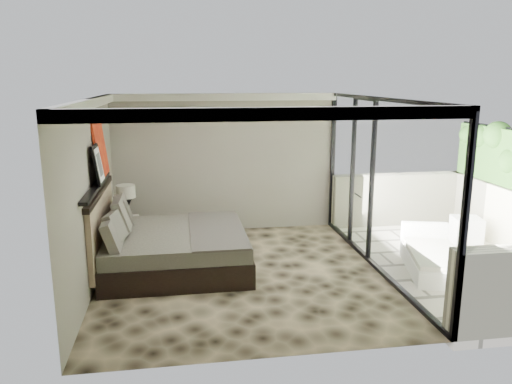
{
  "coord_description": "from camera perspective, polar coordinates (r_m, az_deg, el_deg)",
  "views": [
    {
      "loc": [
        -0.94,
        -7.49,
        3.08
      ],
      "look_at": [
        0.3,
        0.4,
        1.26
      ],
      "focal_mm": 35.0,
      "sensor_mm": 36.0,
      "label": 1
    }
  ],
  "objects": [
    {
      "name": "floor",
      "position": [
        8.15,
        -1.65,
        -9.39
      ],
      "size": [
        5.0,
        5.0,
        0.0
      ],
      "primitive_type": "plane",
      "color": "black",
      "rests_on": "ground"
    },
    {
      "name": "nightstand",
      "position": [
        9.81,
        -14.61,
        -4.47
      ],
      "size": [
        0.56,
        0.56,
        0.47
      ],
      "primitive_type": "cube",
      "rotation": [
        0.0,
        0.0,
        0.2
      ],
      "color": "black",
      "rests_on": "floor"
    },
    {
      "name": "left_wall",
      "position": [
        7.79,
        -18.3,
        -0.31
      ],
      "size": [
        0.02,
        5.0,
        2.8
      ],
      "primitive_type": "cube",
      "color": "gray",
      "rests_on": "floor"
    },
    {
      "name": "terrace_slab",
      "position": [
        9.38,
        21.94,
        -7.72
      ],
      "size": [
        3.0,
        5.0,
        0.12
      ],
      "primitive_type": "cube",
      "color": "beige",
      "rests_on": "ground"
    },
    {
      "name": "ceiling",
      "position": [
        7.55,
        -1.79,
        10.6
      ],
      "size": [
        4.5,
        5.0,
        0.02
      ],
      "primitive_type": "cube",
      "color": "silver",
      "rests_on": "back_wall"
    },
    {
      "name": "abstract_canvas",
      "position": [
        8.5,
        -17.38,
        4.76
      ],
      "size": [
        0.13,
        0.9,
        0.9
      ],
      "primitive_type": "cube",
      "rotation": [
        0.0,
        -0.1,
        0.0
      ],
      "color": "#A6160E",
      "rests_on": "picture_ledge"
    },
    {
      "name": "ottoman",
      "position": [
        10.37,
        22.89,
        -4.06
      ],
      "size": [
        0.6,
        0.6,
        0.5
      ],
      "primitive_type": "cube",
      "rotation": [
        0.0,
        0.0,
        -0.21
      ],
      "color": "white",
      "rests_on": "terrace_slab"
    },
    {
      "name": "framed_print",
      "position": [
        7.86,
        -17.6,
        3.02
      ],
      "size": [
        0.11,
        0.5,
        0.6
      ],
      "primitive_type": "cube",
      "rotation": [
        0.0,
        -0.14,
        0.0
      ],
      "color": "black",
      "rests_on": "picture_ledge"
    },
    {
      "name": "glass_wall",
      "position": [
        8.31,
        13.86,
        0.77
      ],
      "size": [
        0.08,
        5.0,
        2.8
      ],
      "primitive_type": "cube",
      "color": "white",
      "rests_on": "floor"
    },
    {
      "name": "picture_ledge",
      "position": [
        7.85,
        -17.81,
        0.58
      ],
      "size": [
        0.12,
        2.2,
        0.05
      ],
      "primitive_type": "cube",
      "color": "black",
      "rests_on": "left_wall"
    },
    {
      "name": "table_lamp",
      "position": [
        9.61,
        -14.62,
        -0.57
      ],
      "size": [
        0.35,
        0.35,
        0.64
      ],
      "color": "black",
      "rests_on": "nightstand"
    },
    {
      "name": "bed",
      "position": [
        8.39,
        -9.84,
        -6.16
      ],
      "size": [
        2.37,
        2.29,
        1.31
      ],
      "color": "black",
      "rests_on": "floor"
    },
    {
      "name": "lounger",
      "position": [
        8.74,
        19.52,
        -7.25
      ],
      "size": [
        1.17,
        1.73,
        0.62
      ],
      "rotation": [
        0.0,
        0.0,
        -0.26
      ],
      "color": "white",
      "rests_on": "terrace_slab"
    },
    {
      "name": "back_wall",
      "position": [
        10.16,
        -3.49,
        3.27
      ],
      "size": [
        4.5,
        0.02,
        2.8
      ],
      "primitive_type": "cube",
      "color": "gray",
      "rests_on": "floor"
    }
  ]
}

